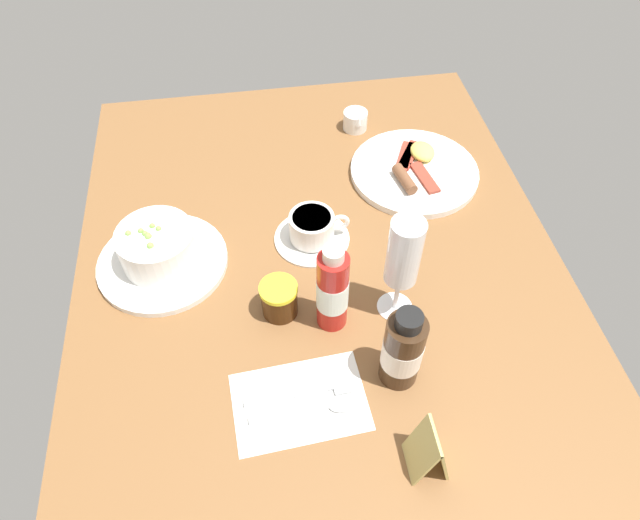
{
  "coord_description": "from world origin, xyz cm",
  "views": [
    {
      "loc": [
        60.02,
        -9.56,
        75.2
      ],
      "look_at": [
        3.27,
        -0.68,
        5.94
      ],
      "focal_mm": 31.36,
      "sensor_mm": 36.0,
      "label": 1
    }
  ],
  "objects_px": {
    "coffee_cup": "(312,229)",
    "sauce_bottle_brown": "(403,350)",
    "porridge_bowl": "(159,251)",
    "wine_glass": "(404,257)",
    "jam_jar": "(279,299)",
    "breakfast_plate": "(414,170)",
    "cutlery_setting": "(303,401)",
    "sauce_bottle_red": "(332,291)",
    "creamer_jug": "(355,120)",
    "menu_card": "(430,449)"
  },
  "relations": [
    {
      "from": "cutlery_setting",
      "to": "sauce_bottle_brown",
      "type": "bearing_deg",
      "value": 99.08
    },
    {
      "from": "cutlery_setting",
      "to": "wine_glass",
      "type": "bearing_deg",
      "value": 129.73
    },
    {
      "from": "porridge_bowl",
      "to": "breakfast_plate",
      "type": "xyz_separation_m",
      "value": [
        -0.16,
        0.49,
        -0.03
      ]
    },
    {
      "from": "porridge_bowl",
      "to": "sauce_bottle_brown",
      "type": "distance_m",
      "value": 0.44
    },
    {
      "from": "coffee_cup",
      "to": "jam_jar",
      "type": "distance_m",
      "value": 0.16
    },
    {
      "from": "coffee_cup",
      "to": "creamer_jug",
      "type": "distance_m",
      "value": 0.34
    },
    {
      "from": "cutlery_setting",
      "to": "breakfast_plate",
      "type": "xyz_separation_m",
      "value": [
        -0.45,
        0.29,
        0.01
      ]
    },
    {
      "from": "porridge_bowl",
      "to": "menu_card",
      "type": "height_order",
      "value": "menu_card"
    },
    {
      "from": "wine_glass",
      "to": "sauce_bottle_red",
      "type": "bearing_deg",
      "value": -85.67
    },
    {
      "from": "coffee_cup",
      "to": "wine_glass",
      "type": "distance_m",
      "value": 0.23
    },
    {
      "from": "cutlery_setting",
      "to": "creamer_jug",
      "type": "height_order",
      "value": "creamer_jug"
    },
    {
      "from": "coffee_cup",
      "to": "sauce_bottle_brown",
      "type": "bearing_deg",
      "value": 16.73
    },
    {
      "from": "porridge_bowl",
      "to": "coffee_cup",
      "type": "distance_m",
      "value": 0.27
    },
    {
      "from": "sauce_bottle_brown",
      "to": "porridge_bowl",
      "type": "bearing_deg",
      "value": -127.46
    },
    {
      "from": "sauce_bottle_brown",
      "to": "sauce_bottle_red",
      "type": "distance_m",
      "value": 0.14
    },
    {
      "from": "creamer_jug",
      "to": "breakfast_plate",
      "type": "relative_size",
      "value": 0.24
    },
    {
      "from": "wine_glass",
      "to": "creamer_jug",
      "type": "bearing_deg",
      "value": 176.64
    },
    {
      "from": "jam_jar",
      "to": "sauce_bottle_brown",
      "type": "distance_m",
      "value": 0.22
    },
    {
      "from": "wine_glass",
      "to": "sauce_bottle_brown",
      "type": "distance_m",
      "value": 0.14
    },
    {
      "from": "jam_jar",
      "to": "breakfast_plate",
      "type": "distance_m",
      "value": 0.42
    },
    {
      "from": "creamer_jug",
      "to": "sauce_bottle_brown",
      "type": "distance_m",
      "value": 0.6
    },
    {
      "from": "menu_card",
      "to": "breakfast_plate",
      "type": "bearing_deg",
      "value": 166.42
    },
    {
      "from": "jam_jar",
      "to": "sauce_bottle_red",
      "type": "bearing_deg",
      "value": 69.12
    },
    {
      "from": "jam_jar",
      "to": "menu_card",
      "type": "distance_m",
      "value": 0.32
    },
    {
      "from": "breakfast_plate",
      "to": "menu_card",
      "type": "height_order",
      "value": "menu_card"
    },
    {
      "from": "sauce_bottle_red",
      "to": "creamer_jug",
      "type": "bearing_deg",
      "value": 164.46
    },
    {
      "from": "porridge_bowl",
      "to": "sauce_bottle_brown",
      "type": "bearing_deg",
      "value": 52.54
    },
    {
      "from": "coffee_cup",
      "to": "wine_glass",
      "type": "relative_size",
      "value": 0.69
    },
    {
      "from": "coffee_cup",
      "to": "sauce_bottle_brown",
      "type": "distance_m",
      "value": 0.3
    },
    {
      "from": "sauce_bottle_brown",
      "to": "cutlery_setting",
      "type": "bearing_deg",
      "value": -80.92
    },
    {
      "from": "cutlery_setting",
      "to": "breakfast_plate",
      "type": "height_order",
      "value": "breakfast_plate"
    },
    {
      "from": "wine_glass",
      "to": "sauce_bottle_brown",
      "type": "relative_size",
      "value": 1.29
    },
    {
      "from": "cutlery_setting",
      "to": "wine_glass",
      "type": "relative_size",
      "value": 1.01
    },
    {
      "from": "coffee_cup",
      "to": "sauce_bottle_brown",
      "type": "xyz_separation_m",
      "value": [
        0.29,
        0.09,
        0.04
      ]
    },
    {
      "from": "creamer_jug",
      "to": "sauce_bottle_red",
      "type": "relative_size",
      "value": 0.36
    },
    {
      "from": "sauce_bottle_red",
      "to": "breakfast_plate",
      "type": "xyz_separation_m",
      "value": [
        -0.32,
        0.22,
        -0.07
      ]
    },
    {
      "from": "breakfast_plate",
      "to": "creamer_jug",
      "type": "bearing_deg",
      "value": -151.41
    },
    {
      "from": "cutlery_setting",
      "to": "coffee_cup",
      "type": "distance_m",
      "value": 0.32
    },
    {
      "from": "sauce_bottle_red",
      "to": "wine_glass",
      "type": "bearing_deg",
      "value": 94.33
    },
    {
      "from": "coffee_cup",
      "to": "breakfast_plate",
      "type": "xyz_separation_m",
      "value": [
        -0.14,
        0.23,
        -0.02
      ]
    },
    {
      "from": "porridge_bowl",
      "to": "breakfast_plate",
      "type": "relative_size",
      "value": 0.88
    },
    {
      "from": "breakfast_plate",
      "to": "coffee_cup",
      "type": "bearing_deg",
      "value": -57.7
    },
    {
      "from": "sauce_bottle_brown",
      "to": "breakfast_plate",
      "type": "xyz_separation_m",
      "value": [
        -0.43,
        0.14,
        -0.06
      ]
    },
    {
      "from": "breakfast_plate",
      "to": "menu_card",
      "type": "bearing_deg",
      "value": -13.58
    },
    {
      "from": "porridge_bowl",
      "to": "wine_glass",
      "type": "distance_m",
      "value": 0.41
    },
    {
      "from": "cutlery_setting",
      "to": "sauce_bottle_brown",
      "type": "distance_m",
      "value": 0.16
    },
    {
      "from": "porridge_bowl",
      "to": "sauce_bottle_red",
      "type": "height_order",
      "value": "sauce_bottle_red"
    },
    {
      "from": "coffee_cup",
      "to": "creamer_jug",
      "type": "height_order",
      "value": "coffee_cup"
    },
    {
      "from": "jam_jar",
      "to": "coffee_cup",
      "type": "bearing_deg",
      "value": 152.99
    },
    {
      "from": "jam_jar",
      "to": "sauce_bottle_brown",
      "type": "xyz_separation_m",
      "value": [
        0.14,
        0.16,
        0.04
      ]
    }
  ]
}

